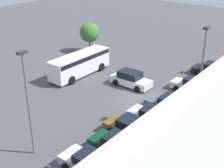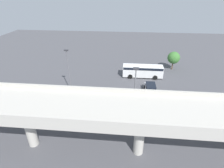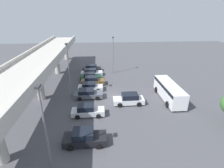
# 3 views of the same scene
# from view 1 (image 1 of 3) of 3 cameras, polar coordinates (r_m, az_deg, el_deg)

# --- Properties ---
(ground_plane) EXTENTS (111.10, 111.10, 0.00)m
(ground_plane) POSITION_cam_1_polar(r_m,az_deg,el_deg) (32.51, 3.54, -2.82)
(ground_plane) COLOR #4C4C51
(parked_car_0) EXTENTS (2.22, 4.67, 1.65)m
(parked_car_0) POSITION_cam_1_polar(r_m,az_deg,el_deg) (39.67, 17.92, 2.37)
(parked_car_0) COLOR black
(parked_car_0) RESTS_ON ground_plane
(parked_car_1) EXTENTS (1.97, 4.51, 1.61)m
(parked_car_1) POSITION_cam_1_polar(r_m,az_deg,el_deg) (34.85, 14.53, -0.31)
(parked_car_1) COLOR silver
(parked_car_1) RESTS_ON ground_plane
(parked_car_2) EXTENTS (2.14, 4.72, 1.73)m
(parked_car_2) POSITION_cam_1_polar(r_m,az_deg,el_deg) (35.25, 3.44, 0.89)
(parked_car_2) COLOR silver
(parked_car_2) RESTS_ON ground_plane
(parked_car_3) EXTENTS (2.23, 4.63, 1.53)m
(parked_car_3) POSITION_cam_1_polar(r_m,az_deg,el_deg) (30.36, 10.65, -3.76)
(parked_car_3) COLOR #515660
(parked_car_3) RESTS_ON ground_plane
(parked_car_4) EXTENTS (2.12, 4.41, 1.47)m
(parked_car_4) POSITION_cam_1_polar(r_m,az_deg,el_deg) (28.18, 7.40, -5.96)
(parked_car_4) COLOR silver
(parked_car_4) RESTS_ON ground_plane
(parked_car_5) EXTENTS (2.20, 4.56, 1.64)m
(parked_car_5) POSITION_cam_1_polar(r_m,az_deg,el_deg) (26.23, 3.55, -8.09)
(parked_car_5) COLOR brown
(parked_car_5) RESTS_ON ground_plane
(parked_car_6) EXTENTS (2.22, 4.33, 1.54)m
(parked_car_6) POSITION_cam_1_polar(r_m,az_deg,el_deg) (24.30, 0.97, -11.13)
(parked_car_6) COLOR #0C381E
(parked_car_6) RESTS_ON ground_plane
(parked_car_7) EXTENTS (2.20, 4.83, 1.46)m
(parked_car_7) POSITION_cam_1_polar(r_m,az_deg,el_deg) (22.60, -3.73, -14.43)
(parked_car_7) COLOR silver
(parked_car_7) RESTS_ON ground_plane
(shuttle_bus) EXTENTS (8.61, 2.60, 2.64)m
(shuttle_bus) POSITION_cam_1_polar(r_m,az_deg,el_deg) (38.10, -5.89, 3.91)
(shuttle_bus) COLOR white
(shuttle_bus) RESTS_ON ground_plane
(lamp_post_near_aisle) EXTENTS (0.70, 0.35, 8.92)m
(lamp_post_near_aisle) POSITION_cam_1_polar(r_m,az_deg,el_deg) (26.80, 16.03, 2.23)
(lamp_post_near_aisle) COLOR slate
(lamp_post_near_aisle) RESTS_ON ground_plane
(lamp_post_by_overpass) EXTENTS (0.70, 0.35, 8.29)m
(lamp_post_by_overpass) POSITION_cam_1_polar(r_m,az_deg,el_deg) (22.96, -15.20, -2.38)
(lamp_post_by_overpass) COLOR slate
(lamp_post_by_overpass) RESTS_ON ground_plane
(tree_front_left) EXTENTS (2.87, 2.87, 4.38)m
(tree_front_left) POSITION_cam_1_polar(r_m,az_deg,el_deg) (46.13, -4.14, 9.38)
(tree_front_left) COLOR brown
(tree_front_left) RESTS_ON ground_plane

